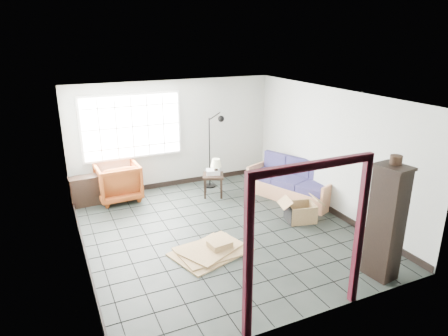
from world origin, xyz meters
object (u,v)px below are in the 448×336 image
side_table (213,178)px  tall_shelf (386,222)px  futon_sofa (293,184)px  armchair (118,180)px

side_table → tall_shelf: tall_shelf is taller
tall_shelf → futon_sofa: bearing=73.4°
armchair → side_table: bearing=158.3°
futon_sofa → armchair: size_ratio=2.31×
futon_sofa → tall_shelf: bearing=-121.9°
futon_sofa → tall_shelf: (-0.54, -3.23, 0.60)m
tall_shelf → side_table: bearing=97.8°
side_table → armchair: bearing=161.1°
futon_sofa → side_table: (-1.63, 0.87, 0.10)m
side_table → futon_sofa: bearing=-28.1°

